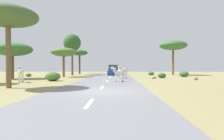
% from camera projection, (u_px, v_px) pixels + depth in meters
% --- Properties ---
extents(ground_plane, '(90.00, 90.00, 0.00)m').
position_uv_depth(ground_plane, '(101.00, 92.00, 11.71)').
color(ground_plane, '#8E8456').
extents(road, '(6.00, 64.00, 0.05)m').
position_uv_depth(road, '(99.00, 91.00, 11.72)').
color(road, slate).
rests_on(road, ground_plane).
extents(lane_markings, '(0.16, 56.00, 0.01)m').
position_uv_depth(lane_markings, '(98.00, 93.00, 10.72)').
color(lane_markings, silver).
rests_on(lane_markings, road).
extents(zebra_0, '(0.70, 1.54, 1.49)m').
position_uv_depth(zebra_0, '(120.00, 71.00, 27.46)').
color(zebra_0, silver).
rests_on(zebra_0, road).
extents(zebra_1, '(1.47, 0.83, 1.46)m').
position_uv_depth(zebra_1, '(118.00, 73.00, 18.87)').
color(zebra_1, silver).
rests_on(zebra_1, road).
extents(zebra_2, '(0.84, 1.62, 1.60)m').
position_uv_depth(zebra_2, '(21.00, 72.00, 18.61)').
color(zebra_2, silver).
rests_on(zebra_2, ground_plane).
extents(zebra_3, '(1.45, 1.29, 1.63)m').
position_uv_depth(zebra_3, '(123.00, 70.00, 24.08)').
color(zebra_3, silver).
rests_on(zebra_3, road).
extents(car_0, '(2.06, 4.36, 1.74)m').
position_uv_depth(car_0, '(115.00, 70.00, 39.41)').
color(car_0, '#476B38').
rests_on(car_0, road).
extents(car_1, '(2.12, 4.39, 1.74)m').
position_uv_depth(car_1, '(114.00, 70.00, 33.52)').
color(car_1, '#1E479E').
rests_on(car_1, road).
extents(tree_0, '(4.79, 4.79, 6.09)m').
position_uv_depth(tree_0, '(173.00, 46.00, 34.78)').
color(tree_0, brown).
rests_on(tree_0, ground_plane).
extents(tree_1, '(3.64, 3.64, 4.22)m').
position_uv_depth(tree_1, '(64.00, 52.00, 28.42)').
color(tree_1, brown).
rests_on(tree_1, ground_plane).
extents(tree_3, '(4.71, 4.71, 4.43)m').
position_uv_depth(tree_3, '(12.00, 49.00, 24.08)').
color(tree_3, brown).
rests_on(tree_3, ground_plane).
extents(tree_4, '(3.31, 3.31, 4.88)m').
position_uv_depth(tree_4, '(80.00, 53.00, 39.92)').
color(tree_4, '#4C3823').
rests_on(tree_4, ground_plane).
extents(tree_5, '(2.96, 2.96, 7.04)m').
position_uv_depth(tree_5, '(72.00, 43.00, 33.66)').
color(tree_5, brown).
rests_on(tree_5, ground_plane).
extents(tree_7, '(4.07, 4.07, 5.68)m').
position_uv_depth(tree_7, '(8.00, 17.00, 13.61)').
color(tree_7, brown).
rests_on(tree_7, ground_plane).
extents(bush_0, '(1.09, 0.98, 0.65)m').
position_uv_depth(bush_0, '(162.00, 75.00, 25.79)').
color(bush_0, '#2D5628').
rests_on(bush_0, ground_plane).
extents(bush_1, '(1.58, 1.43, 0.95)m').
position_uv_depth(bush_1, '(53.00, 76.00, 20.51)').
color(bush_1, '#4C7038').
rests_on(bush_1, ground_plane).
extents(bush_2, '(1.37, 1.23, 0.82)m').
position_uv_depth(bush_2, '(184.00, 74.00, 28.64)').
color(bush_2, '#386633').
rests_on(bush_2, ground_plane).
extents(bush_3, '(0.85, 0.76, 0.51)m').
position_uv_depth(bush_3, '(28.00, 75.00, 29.16)').
color(bush_3, '#4C7038').
rests_on(bush_3, ground_plane).
extents(bush_4, '(1.04, 0.94, 0.63)m').
position_uv_depth(bush_4, '(151.00, 73.00, 34.11)').
color(bush_4, '#386633').
rests_on(bush_4, ground_plane).
extents(rock_0, '(0.45, 0.39, 0.32)m').
position_uv_depth(rock_0, '(196.00, 79.00, 21.81)').
color(rock_0, gray).
rests_on(rock_0, ground_plane).
extents(rock_1, '(0.63, 0.53, 0.34)m').
position_uv_depth(rock_1, '(154.00, 77.00, 24.28)').
color(rock_1, gray).
rests_on(rock_1, ground_plane).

